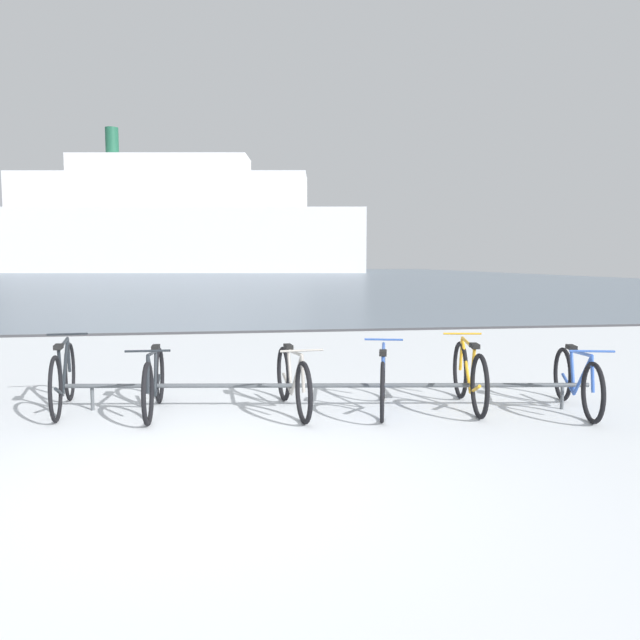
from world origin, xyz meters
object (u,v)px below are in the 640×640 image
(bicycle_3, at_px, (383,380))
(ferry_ship, at_px, (169,225))
(bicycle_0, at_px, (63,378))
(bicycle_5, at_px, (577,381))
(bicycle_4, at_px, (469,376))
(bicycle_1, at_px, (154,382))
(bicycle_2, at_px, (293,381))

(bicycle_3, bearing_deg, ferry_ship, 96.52)
(bicycle_0, relative_size, bicycle_5, 1.05)
(bicycle_4, relative_size, ferry_ship, 0.03)
(bicycle_3, height_order, bicycle_4, bicycle_4)
(bicycle_1, distance_m, bicycle_2, 1.54)
(bicycle_2, height_order, bicycle_3, bicycle_2)
(bicycle_4, relative_size, bicycle_5, 1.01)
(bicycle_2, bearing_deg, bicycle_1, 174.26)
(bicycle_0, xyz_separation_m, ferry_ship, (-6.20, 85.04, 6.58))
(bicycle_2, bearing_deg, bicycle_4, -3.71)
(bicycle_0, height_order, bicycle_2, bicycle_0)
(bicycle_2, xyz_separation_m, bicycle_4, (2.03, -0.13, 0.02))
(bicycle_0, bearing_deg, bicycle_5, -9.21)
(bicycle_0, relative_size, bicycle_4, 1.04)
(bicycle_0, distance_m, bicycle_5, 5.80)
(bicycle_0, distance_m, bicycle_3, 3.62)
(bicycle_4, bearing_deg, bicycle_5, -17.24)
(bicycle_5, bearing_deg, ferry_ship, 97.90)
(bicycle_3, relative_size, bicycle_5, 1.01)
(bicycle_2, relative_size, bicycle_3, 1.04)
(bicycle_1, height_order, bicycle_2, bicycle_1)
(bicycle_0, height_order, ferry_ship, ferry_ship)
(bicycle_2, relative_size, ferry_ship, 0.03)
(bicycle_0, distance_m, bicycle_2, 2.60)
(bicycle_1, relative_size, ferry_ship, 0.03)
(bicycle_5, height_order, ferry_ship, ferry_ship)
(bicycle_2, height_order, ferry_ship, ferry_ship)
(bicycle_2, height_order, bicycle_4, bicycle_4)
(bicycle_1, distance_m, bicycle_5, 4.74)
(bicycle_1, xyz_separation_m, ferry_ship, (-7.23, 85.33, 6.61))
(bicycle_1, relative_size, bicycle_2, 0.97)
(bicycle_2, distance_m, bicycle_4, 2.03)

